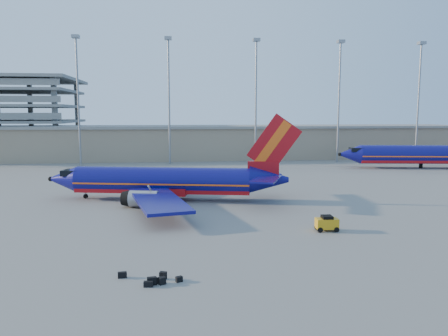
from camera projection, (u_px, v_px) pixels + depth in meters
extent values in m
plane|color=slate|center=(206.00, 205.00, 55.95)|extent=(220.00, 220.00, 0.00)
cube|color=#89725E|center=(228.00, 143.00, 113.74)|extent=(120.00, 15.00, 8.00)
cube|color=slate|center=(228.00, 127.00, 113.21)|extent=(122.00, 16.00, 0.60)
cylinder|color=gray|center=(78.00, 103.00, 96.73)|extent=(0.44, 0.44, 28.00)
cube|color=gray|center=(76.00, 36.00, 94.93)|extent=(1.60, 1.60, 0.70)
cylinder|color=gray|center=(169.00, 103.00, 98.97)|extent=(0.44, 0.44, 28.00)
cube|color=gray|center=(168.00, 38.00, 97.18)|extent=(1.60, 1.60, 0.70)
cylinder|color=gray|center=(256.00, 103.00, 101.22)|extent=(0.44, 0.44, 28.00)
cube|color=gray|center=(256.00, 40.00, 99.42)|extent=(1.60, 1.60, 0.70)
cylinder|color=gray|center=(339.00, 103.00, 103.46)|extent=(0.44, 0.44, 28.00)
cube|color=gray|center=(341.00, 42.00, 101.66)|extent=(1.60, 1.60, 0.70)
cylinder|color=gray|center=(418.00, 104.00, 105.71)|extent=(0.44, 0.44, 28.00)
cube|color=gray|center=(422.00, 43.00, 103.91)|extent=(1.60, 1.60, 0.70)
cylinder|color=#0E0D66|center=(162.00, 181.00, 59.15)|extent=(23.94, 8.34, 3.65)
cube|color=#B00E14|center=(163.00, 187.00, 59.27)|extent=(23.80, 7.66, 1.28)
cube|color=#FF5E15|center=(162.00, 182.00, 59.18)|extent=(23.95, 8.38, 0.22)
cone|color=#0E0D66|center=(64.00, 179.00, 60.37)|extent=(4.80, 4.41, 3.65)
cube|color=black|center=(72.00, 173.00, 60.14)|extent=(2.84, 2.99, 0.79)
cone|color=#0E0D66|center=(269.00, 179.00, 57.84)|extent=(5.76, 4.61, 3.65)
cube|color=#B00E14|center=(263.00, 169.00, 57.74)|extent=(4.17, 1.36, 2.17)
cube|color=#B00E14|center=(274.00, 143.00, 57.18)|extent=(7.16, 1.77, 7.88)
cube|color=#FF5E15|center=(273.00, 143.00, 57.20)|extent=(4.81, 1.37, 6.18)
cube|color=#0E0D66|center=(266.00, 172.00, 61.12)|extent=(3.01, 6.34, 0.22)
cube|color=#0E0D66|center=(266.00, 179.00, 54.49)|extent=(5.24, 6.98, 0.22)
cube|color=#0E0D66|center=(185.00, 178.00, 67.71)|extent=(12.92, 15.32, 0.35)
cube|color=#0E0D66|center=(158.00, 200.00, 50.55)|extent=(8.11, 16.00, 0.35)
cube|color=#B00E14|center=(166.00, 190.00, 59.27)|extent=(6.58, 4.96, 0.99)
cylinder|color=gray|center=(163.00, 185.00, 64.52)|extent=(3.90, 2.74, 2.07)
cylinder|color=gray|center=(144.00, 199.00, 54.37)|extent=(3.90, 2.74, 2.07)
cylinder|color=gray|center=(86.00, 195.00, 60.37)|extent=(0.28, 0.28, 1.09)
cylinder|color=black|center=(86.00, 196.00, 60.40)|extent=(0.67, 0.37, 0.63)
cylinder|color=black|center=(177.00, 194.00, 61.84)|extent=(0.92, 0.70, 0.83)
cylinder|color=black|center=(169.00, 201.00, 56.76)|extent=(0.92, 0.70, 0.83)
cylinder|color=#0E0D66|center=(421.00, 155.00, 93.32)|extent=(26.30, 7.81, 4.01)
cube|color=#B00E14|center=(421.00, 159.00, 93.45)|extent=(26.18, 7.06, 1.41)
cube|color=#FF5E15|center=(421.00, 156.00, 93.35)|extent=(26.30, 7.85, 0.24)
cone|color=#0E0D66|center=(349.00, 154.00, 93.85)|extent=(5.09, 4.64, 4.01)
cube|color=black|center=(356.00, 150.00, 93.67)|extent=(2.99, 3.17, 0.87)
cylinder|color=black|center=(421.00, 166.00, 93.62)|extent=(0.86, 0.86, 0.97)
cube|color=#CB9112|center=(327.00, 223.00, 43.72)|extent=(2.22, 1.34, 1.03)
cube|color=black|center=(327.00, 217.00, 43.64)|extent=(1.09, 1.18, 0.36)
cylinder|color=black|center=(317.00, 227.00, 44.29)|extent=(0.54, 0.21, 0.54)
cylinder|color=black|center=(320.00, 230.00, 43.16)|extent=(0.54, 0.21, 0.54)
cylinder|color=black|center=(333.00, 227.00, 44.39)|extent=(0.54, 0.21, 0.54)
cylinder|color=black|center=(337.00, 230.00, 43.27)|extent=(0.54, 0.21, 0.54)
cube|color=black|center=(152.00, 281.00, 30.05)|extent=(0.66, 0.39, 0.55)
cube|color=black|center=(162.00, 281.00, 30.17)|extent=(0.58, 0.54, 0.51)
cube|color=black|center=(179.00, 279.00, 30.60)|extent=(0.55, 0.46, 0.39)
cube|color=black|center=(148.00, 284.00, 29.72)|extent=(0.63, 0.34, 0.39)
cube|color=black|center=(163.00, 276.00, 31.07)|extent=(0.57, 0.46, 0.54)
cube|color=black|center=(154.00, 281.00, 30.14)|extent=(0.55, 0.49, 0.49)
cube|color=black|center=(122.00, 275.00, 31.35)|extent=(0.67, 0.36, 0.43)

